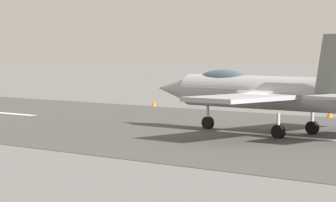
{
  "coord_description": "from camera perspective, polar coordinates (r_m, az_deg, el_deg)",
  "views": [
    {
      "loc": [
        -29.68,
        39.97,
        4.91
      ],
      "look_at": [
        0.46,
        7.18,
        2.2
      ],
      "focal_mm": 94.42,
      "sensor_mm": 36.0,
      "label": 1
    }
  ],
  "objects": [
    {
      "name": "ground_plane",
      "position": [
        50.03,
        5.97,
        -2.17
      ],
      "size": [
        400.0,
        400.0,
        0.0
      ],
      "primitive_type": "plane",
      "color": "slate"
    },
    {
      "name": "runway_strip",
      "position": [
        50.02,
        5.98,
        -2.16
      ],
      "size": [
        240.0,
        26.0,
        0.02
      ],
      "color": "#464643",
      "rests_on": "ground"
    },
    {
      "name": "fighter_jet",
      "position": [
        49.99,
        6.59,
        0.61
      ],
      "size": [
        16.18,
        13.46,
        5.62
      ],
      "color": "#9C9CA5",
      "rests_on": "ground"
    },
    {
      "name": "marker_cone_mid",
      "position": [
        62.82,
        10.4,
        -0.81
      ],
      "size": [
        0.44,
        0.44,
        0.55
      ],
      "primitive_type": "cone",
      "color": "orange",
      "rests_on": "ground"
    },
    {
      "name": "marker_cone_far",
      "position": [
        73.28,
        -0.92,
        -0.14
      ],
      "size": [
        0.44,
        0.44,
        0.55
      ],
      "primitive_type": "cone",
      "color": "orange",
      "rests_on": "ground"
    }
  ]
}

